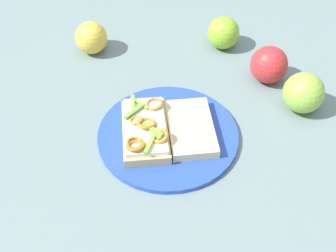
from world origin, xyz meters
name	(u,v)px	position (x,y,z in m)	size (l,w,h in m)	color
ground_plane	(168,137)	(0.00, 0.00, 0.00)	(2.00, 2.00, 0.00)	slate
plate	(168,135)	(0.00, 0.00, 0.01)	(0.27, 0.27, 0.01)	#2A4CB8
sandwich	(145,129)	(0.01, 0.04, 0.03)	(0.17, 0.12, 0.04)	tan
bread_slice_side	(191,128)	(-0.01, -0.04, 0.02)	(0.15, 0.09, 0.02)	beige
apple_0	(303,93)	(-0.02, -0.28, 0.04)	(0.08, 0.08, 0.08)	#8FBD41
apple_1	(269,65)	(0.09, -0.26, 0.04)	(0.08, 0.08, 0.08)	red
apple_2	(91,38)	(0.32, 0.07, 0.04)	(0.08, 0.08, 0.08)	gold
apple_3	(223,33)	(0.23, -0.23, 0.04)	(0.08, 0.08, 0.08)	#86BD2D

